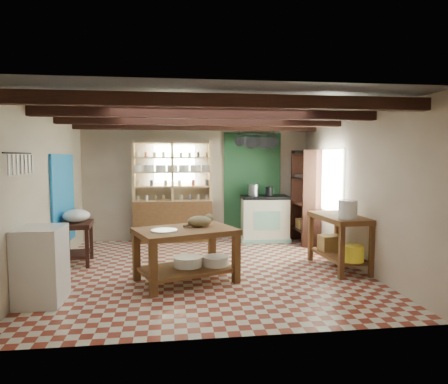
{
  "coord_description": "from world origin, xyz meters",
  "views": [
    {
      "loc": [
        -0.56,
        -6.42,
        1.85
      ],
      "look_at": [
        0.32,
        0.3,
        1.26
      ],
      "focal_mm": 32.0,
      "sensor_mm": 36.0,
      "label": 1
    }
  ],
  "objects": [
    {
      "name": "basin_large",
      "position": [
        -0.34,
        -0.51,
        0.29
      ],
      "size": [
        0.55,
        0.55,
        0.15
      ],
      "primitive_type": "cylinder",
      "rotation": [
        0.0,
        0.0,
        0.36
      ],
      "color": "silver",
      "rests_on": "work_table"
    },
    {
      "name": "pot_rack",
      "position": [
        1.25,
        2.05,
        2.18
      ],
      "size": [
        0.86,
        0.12,
        0.36
      ],
      "primitive_type": "cube",
      "color": "black",
      "rests_on": "ceiling"
    },
    {
      "name": "stove",
      "position": [
        1.47,
        2.15,
        0.5
      ],
      "size": [
        1.07,
        0.76,
        1.0
      ],
      "primitive_type": "cube",
      "rotation": [
        0.0,
        0.0,
        -0.07
      ],
      "color": "white",
      "rests_on": "floor"
    },
    {
      "name": "kettle_left",
      "position": [
        1.22,
        2.17,
        1.13
      ],
      "size": [
        0.24,
        0.24,
        0.25
      ],
      "primitive_type": "cylinder",
      "rotation": [
        0.0,
        0.0,
        -0.07
      ],
      "color": "#ABACB3",
      "rests_on": "stove"
    },
    {
      "name": "steel_tray",
      "position": [
        -0.68,
        -0.75,
        0.81
      ],
      "size": [
        0.49,
        0.49,
        0.02
      ],
      "primitive_type": "cylinder",
      "rotation": [
        0.0,
        0.0,
        0.36
      ],
      "color": "#ABACB3",
      "rests_on": "work_table"
    },
    {
      "name": "green_wall_patch",
      "position": [
        1.25,
        2.47,
        1.25
      ],
      "size": [
        1.3,
        0.04,
        2.3
      ],
      "primitive_type": "cube",
      "color": "#1B4526",
      "rests_on": "wall_back"
    },
    {
      "name": "wall_right",
      "position": [
        2.5,
        0.0,
        1.3
      ],
      "size": [
        0.04,
        5.0,
        2.6
      ],
      "primitive_type": "cube",
      "color": "#BCAE98",
      "rests_on": "floor"
    },
    {
      "name": "blue_wall_patch",
      "position": [
        -2.47,
        0.9,
        1.1
      ],
      "size": [
        0.04,
        1.4,
        1.6
      ],
      "primitive_type": "cube",
      "color": "blue",
      "rests_on": "wall_left"
    },
    {
      "name": "yellow_tub",
      "position": [
        2.21,
        -0.65,
        0.36
      ],
      "size": [
        0.36,
        0.36,
        0.25
      ],
      "primitive_type": "cylinder",
      "rotation": [
        0.0,
        0.0,
        0.07
      ],
      "color": "yellow",
      "rests_on": "right_counter"
    },
    {
      "name": "wall_front",
      "position": [
        0.0,
        -2.5,
        1.3
      ],
      "size": [
        5.0,
        0.04,
        2.6
      ],
      "primitive_type": "cube",
      "color": "#BCAE98",
      "rests_on": "floor"
    },
    {
      "name": "floor",
      "position": [
        0.0,
        0.0,
        -0.01
      ],
      "size": [
        5.0,
        5.0,
        0.02
      ],
      "primitive_type": "cube",
      "color": "maroon",
      "rests_on": "ground"
    },
    {
      "name": "window_right",
      "position": [
        2.48,
        1.0,
        1.4
      ],
      "size": [
        0.02,
        1.3,
        1.2
      ],
      "primitive_type": "cube",
      "color": "silver",
      "rests_on": "wall_right"
    },
    {
      "name": "wall_back",
      "position": [
        0.0,
        2.5,
        1.3
      ],
      "size": [
        5.0,
        0.04,
        2.6
      ],
      "primitive_type": "cube",
      "color": "#BCAE98",
      "rests_on": "floor"
    },
    {
      "name": "enamel_bowl",
      "position": [
        -2.2,
        0.64,
        0.85
      ],
      "size": [
        0.49,
        0.49,
        0.23
      ],
      "primitive_type": "ellipsoid",
      "rotation": [
        0.0,
        0.0,
        0.08
      ],
      "color": "silver",
      "rests_on": "prep_table"
    },
    {
      "name": "shelving_unit",
      "position": [
        -0.55,
        2.31,
        1.1
      ],
      "size": [
        1.7,
        0.34,
        2.2
      ],
      "primitive_type": "cube",
      "color": "tan",
      "rests_on": "floor"
    },
    {
      "name": "right_counter",
      "position": [
        2.18,
        -0.2,
        0.45
      ],
      "size": [
        0.71,
        1.29,
        0.89
      ],
      "primitive_type": "cube",
      "rotation": [
        0.0,
        0.0,
        0.07
      ],
      "color": "brown",
      "rests_on": "floor"
    },
    {
      "name": "utensil_rail",
      "position": [
        -2.44,
        -1.2,
        1.78
      ],
      "size": [
        0.06,
        0.9,
        0.28
      ],
      "primitive_type": "cube",
      "color": "black",
      "rests_on": "wall_left"
    },
    {
      "name": "white_cabinet",
      "position": [
        -2.22,
        -1.2,
        0.49
      ],
      "size": [
        0.55,
        0.65,
        0.97
      ],
      "primitive_type": "cube",
      "rotation": [
        0.0,
        0.0,
        -0.01
      ],
      "color": "silver",
      "rests_on": "floor"
    },
    {
      "name": "wicker_basket",
      "position": [
        2.16,
        0.1,
        0.37
      ],
      "size": [
        0.39,
        0.32,
        0.26
      ],
      "primitive_type": "cube",
      "rotation": [
        0.0,
        0.0,
        0.07
      ],
      "color": "olive",
      "rests_on": "right_counter"
    },
    {
      "name": "ceiling",
      "position": [
        0.0,
        0.0,
        2.6
      ],
      "size": [
        5.0,
        5.0,
        0.02
      ],
      "primitive_type": "cube",
      "color": "#494A4E",
      "rests_on": "wall_back"
    },
    {
      "name": "tall_rack",
      "position": [
        2.28,
        1.8,
        1.0
      ],
      "size": [
        0.4,
        0.86,
        2.0
      ],
      "primitive_type": "cube",
      "color": "black",
      "rests_on": "floor"
    },
    {
      "name": "ceiling_beams",
      "position": [
        0.0,
        0.0,
        2.48
      ],
      "size": [
        5.0,
        3.8,
        0.15
      ],
      "primitive_type": "cube",
      "color": "black",
      "rests_on": "ceiling"
    },
    {
      "name": "white_bucket",
      "position": [
        2.15,
        -0.55,
        1.04
      ],
      "size": [
        0.31,
        0.31,
        0.29
      ],
      "primitive_type": "cylinder",
      "rotation": [
        0.0,
        0.0,
        0.07
      ],
      "color": "silver",
      "rests_on": "right_counter"
    },
    {
      "name": "basin_small",
      "position": [
        0.09,
        -0.51,
        0.28
      ],
      "size": [
        0.51,
        0.51,
        0.14
      ],
      "primitive_type": "cylinder",
      "rotation": [
        0.0,
        0.0,
        0.36
      ],
      "color": "silver",
      "rests_on": "work_table"
    },
    {
      "name": "cat",
      "position": [
        -0.16,
        -0.44,
        0.88
      ],
      "size": [
        0.46,
        0.43,
        0.17
      ],
      "primitive_type": "ellipsoid",
      "rotation": [
        0.0,
        0.0,
        0.54
      ],
      "color": "olive",
      "rests_on": "work_table"
    },
    {
      "name": "kettle_right",
      "position": [
        1.57,
        2.14,
        1.1
      ],
      "size": [
        0.17,
        0.17,
        0.2
      ],
      "primitive_type": "cylinder",
      "rotation": [
        0.0,
        0.0,
        -0.07
      ],
      "color": "black",
      "rests_on": "stove"
    },
    {
      "name": "window_back",
      "position": [
        -0.5,
        2.48,
        1.7
      ],
      "size": [
        0.9,
        0.02,
        0.8
      ],
      "primitive_type": "cube",
      "color": "silver",
      "rests_on": "wall_back"
    },
    {
      "name": "work_table",
      "position": [
        -0.37,
        -0.58,
        0.4
      ],
      "size": [
        1.65,
        1.37,
        0.8
      ],
      "primitive_type": "cube",
      "rotation": [
        0.0,
        0.0,
        0.36
      ],
      "color": "brown",
      "rests_on": "floor"
    },
    {
      "name": "prep_table",
      "position": [
        -2.2,
        0.64,
        0.37
      ],
      "size": [
        0.56,
        0.76,
        0.73
      ],
      "primitive_type": "cube",
      "rotation": [
        0.0,
        0.0,
        0.08
      ],
      "color": "black",
      "rests_on": "floor"
    },
    {
      "name": "wall_left",
      "position": [
        -2.5,
        0.0,
        1.3
      ],
      "size": [
        0.04,
        5.0,
        2.6
      ],
      "primitive_type": "cube",
      "color": "#BCAE98",
      "rests_on": "floor"
    }
  ]
}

